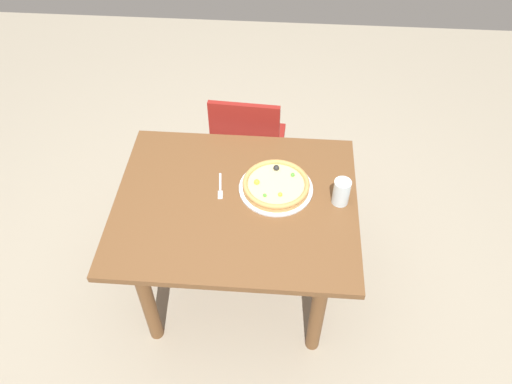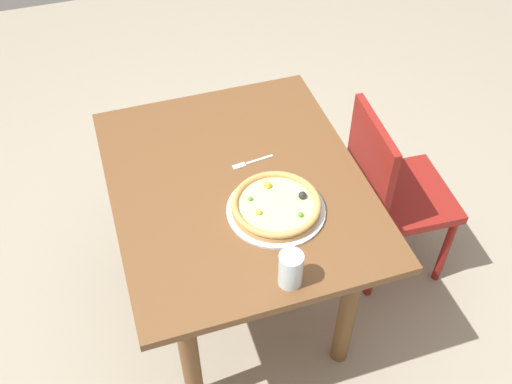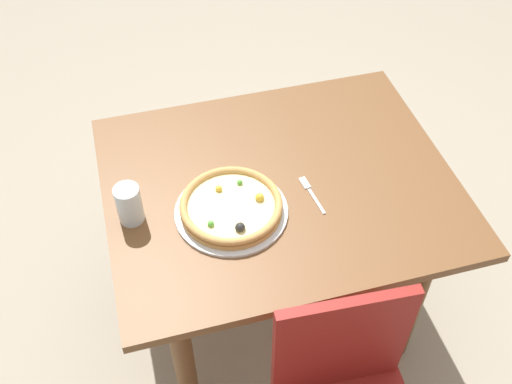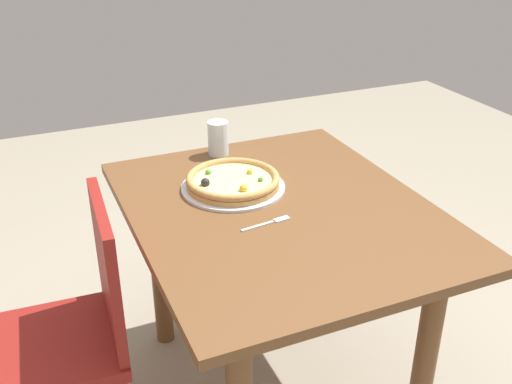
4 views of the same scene
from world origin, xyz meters
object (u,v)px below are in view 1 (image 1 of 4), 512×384
Objects in this scene: dining_table at (237,219)px; drinking_glass at (341,192)px; plate at (276,188)px; pizza at (276,184)px; chair_near at (248,146)px; fork at (220,188)px.

drinking_glass reaches higher than dining_table.
plate is 1.11× the size of pizza.
dining_table is 1.28× the size of chair_near.
fork is at bearing 3.40° from plate.
fork is 0.56m from drinking_glass.
fork is at bearing -93.92° from chair_near.
chair_near is at bearing 165.81° from fork.
drinking_glass reaches higher than plate.
chair_near is (0.00, -0.67, -0.14)m from dining_table.
fork is at bearing -4.24° from drinking_glass.
chair_near reaches higher than fork.
pizza is at bearing -10.94° from drinking_glass.
dining_table is 0.24m from plate.
plate reaches higher than dining_table.
fork reaches higher than dining_table.
drinking_glass is (-0.48, -0.03, 0.19)m from dining_table.
plate reaches higher than fork.
pizza reaches higher than plate.
drinking_glass is (-0.30, 0.06, 0.06)m from plate.
chair_near is at bearing -53.13° from drinking_glass.
plate is at bearing 86.48° from fork.
chair_near reaches higher than plate.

